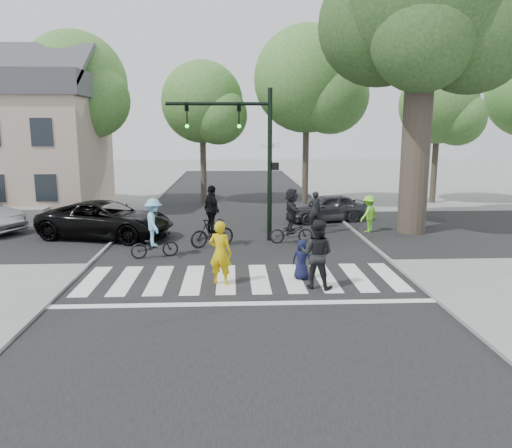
{
  "coord_description": "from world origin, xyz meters",
  "views": [
    {
      "loc": [
        -0.31,
        -13.47,
        4.47
      ],
      "look_at": [
        0.5,
        3.0,
        1.3
      ],
      "focal_mm": 35.0,
      "sensor_mm": 36.0,
      "label": 1
    }
  ],
  "objects_px": {
    "pedestrian_adult": "(317,254)",
    "cyclist_mid": "(212,222)",
    "eucalyptus": "(423,13)",
    "pedestrian_child": "(302,260)",
    "cyclist_left": "(154,232)",
    "car_grey": "(326,208)",
    "car_suv": "(107,220)",
    "traffic_signal": "(248,143)",
    "cyclist_right": "(291,219)",
    "pedestrian_woman": "(220,253)"
  },
  "relations": [
    {
      "from": "traffic_signal",
      "to": "pedestrian_adult",
      "type": "distance_m",
      "value": 7.01
    },
    {
      "from": "pedestrian_adult",
      "to": "cyclist_left",
      "type": "distance_m",
      "value": 6.26
    },
    {
      "from": "car_suv",
      "to": "pedestrian_adult",
      "type": "bearing_deg",
      "value": -116.82
    },
    {
      "from": "eucalyptus",
      "to": "pedestrian_woman",
      "type": "relative_size",
      "value": 6.91
    },
    {
      "from": "eucalyptus",
      "to": "pedestrian_child",
      "type": "bearing_deg",
      "value": -130.35
    },
    {
      "from": "pedestrian_woman",
      "to": "car_grey",
      "type": "bearing_deg",
      "value": -95.92
    },
    {
      "from": "pedestrian_child",
      "to": "cyclist_right",
      "type": "xyz_separation_m",
      "value": [
        0.26,
        4.79,
        0.36
      ]
    },
    {
      "from": "pedestrian_child",
      "to": "cyclist_mid",
      "type": "bearing_deg",
      "value": -37.05
    },
    {
      "from": "pedestrian_woman",
      "to": "cyclist_mid",
      "type": "distance_m",
      "value": 4.73
    },
    {
      "from": "pedestrian_child",
      "to": "cyclist_right",
      "type": "height_order",
      "value": "cyclist_right"
    },
    {
      "from": "eucalyptus",
      "to": "pedestrian_adult",
      "type": "height_order",
      "value": "eucalyptus"
    },
    {
      "from": "pedestrian_child",
      "to": "car_suv",
      "type": "distance_m",
      "value": 9.5
    },
    {
      "from": "pedestrian_adult",
      "to": "car_suv",
      "type": "relative_size",
      "value": 0.36
    },
    {
      "from": "pedestrian_child",
      "to": "car_suv",
      "type": "relative_size",
      "value": 0.22
    },
    {
      "from": "cyclist_mid",
      "to": "car_suv",
      "type": "xyz_separation_m",
      "value": [
        -4.41,
        1.79,
        -0.21
      ]
    },
    {
      "from": "pedestrian_adult",
      "to": "car_grey",
      "type": "height_order",
      "value": "pedestrian_adult"
    },
    {
      "from": "pedestrian_woman",
      "to": "car_suv",
      "type": "distance_m",
      "value": 8.1
    },
    {
      "from": "pedestrian_woman",
      "to": "car_suv",
      "type": "xyz_separation_m",
      "value": [
        -4.83,
        6.51,
        -0.18
      ]
    },
    {
      "from": "eucalyptus",
      "to": "pedestrian_child",
      "type": "height_order",
      "value": "eucalyptus"
    },
    {
      "from": "traffic_signal",
      "to": "cyclist_left",
      "type": "xyz_separation_m",
      "value": [
        -3.38,
        -2.52,
        -2.99
      ]
    },
    {
      "from": "pedestrian_child",
      "to": "cyclist_left",
      "type": "relative_size",
      "value": 0.58
    },
    {
      "from": "traffic_signal",
      "to": "pedestrian_woman",
      "type": "bearing_deg",
      "value": -100.06
    },
    {
      "from": "eucalyptus",
      "to": "car_grey",
      "type": "xyz_separation_m",
      "value": [
        -3.23,
        2.64,
        -8.41
      ]
    },
    {
      "from": "pedestrian_child",
      "to": "cyclist_left",
      "type": "bearing_deg",
      "value": -10.42
    },
    {
      "from": "car_grey",
      "to": "traffic_signal",
      "type": "bearing_deg",
      "value": -58.16
    },
    {
      "from": "car_suv",
      "to": "cyclist_right",
      "type": "bearing_deg",
      "value": -84.32
    },
    {
      "from": "eucalyptus",
      "to": "cyclist_mid",
      "type": "bearing_deg",
      "value": -164.2
    },
    {
      "from": "cyclist_mid",
      "to": "cyclist_right",
      "type": "bearing_deg",
      "value": 8.12
    },
    {
      "from": "cyclist_left",
      "to": "car_suv",
      "type": "bearing_deg",
      "value": 126.29
    },
    {
      "from": "pedestrian_woman",
      "to": "pedestrian_child",
      "type": "bearing_deg",
      "value": -150.56
    },
    {
      "from": "cyclist_right",
      "to": "car_grey",
      "type": "bearing_deg",
      "value": 63.86
    },
    {
      "from": "pedestrian_child",
      "to": "car_grey",
      "type": "bearing_deg",
      "value": -85.17
    },
    {
      "from": "traffic_signal",
      "to": "pedestrian_woman",
      "type": "xyz_separation_m",
      "value": [
        -1.01,
        -5.68,
        -2.96
      ]
    },
    {
      "from": "eucalyptus",
      "to": "traffic_signal",
      "type": "bearing_deg",
      "value": -168.44
    },
    {
      "from": "cyclist_left",
      "to": "car_grey",
      "type": "xyz_separation_m",
      "value": [
        7.33,
        6.63,
        -0.23
      ]
    },
    {
      "from": "car_grey",
      "to": "pedestrian_child",
      "type": "bearing_deg",
      "value": -29.37
    },
    {
      "from": "cyclist_mid",
      "to": "cyclist_right",
      "type": "xyz_separation_m",
      "value": [
        3.09,
        0.44,
        0.0
      ]
    },
    {
      "from": "pedestrian_adult",
      "to": "cyclist_right",
      "type": "height_order",
      "value": "cyclist_right"
    },
    {
      "from": "pedestrian_woman",
      "to": "eucalyptus",
      "type": "bearing_deg",
      "value": -117.96
    },
    {
      "from": "pedestrian_woman",
      "to": "pedestrian_adult",
      "type": "bearing_deg",
      "value": -168.72
    },
    {
      "from": "pedestrian_adult",
      "to": "cyclist_mid",
      "type": "xyz_separation_m",
      "value": [
        -3.14,
        5.18,
        -0.01
      ]
    },
    {
      "from": "pedestrian_adult",
      "to": "cyclist_left",
      "type": "relative_size",
      "value": 0.94
    },
    {
      "from": "cyclist_left",
      "to": "car_suv",
      "type": "height_order",
      "value": "cyclist_left"
    },
    {
      "from": "traffic_signal",
      "to": "car_suv",
      "type": "bearing_deg",
      "value": 171.95
    },
    {
      "from": "cyclist_right",
      "to": "pedestrian_woman",
      "type": "bearing_deg",
      "value": -117.45
    },
    {
      "from": "cyclist_mid",
      "to": "car_grey",
      "type": "relative_size",
      "value": 0.6
    },
    {
      "from": "pedestrian_adult",
      "to": "car_grey",
      "type": "distance_m",
      "value": 10.5
    },
    {
      "from": "traffic_signal",
      "to": "eucalyptus",
      "type": "distance_m",
      "value": 8.98
    },
    {
      "from": "pedestrian_woman",
      "to": "cyclist_mid",
      "type": "bearing_deg",
      "value": -64.07
    },
    {
      "from": "cyclist_mid",
      "to": "car_suv",
      "type": "relative_size",
      "value": 0.43
    }
  ]
}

